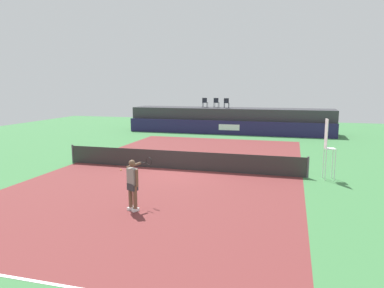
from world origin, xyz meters
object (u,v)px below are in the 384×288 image
(spectator_chair_far_left, at_px, (205,102))
(spectator_chair_left, at_px, (216,102))
(net_post_near, at_px, (73,154))
(net_post_far, at_px, (308,167))
(tennis_player, at_px, (133,183))
(spectator_chair_center, at_px, (226,103))
(tennis_ball, at_px, (121,170))
(umpire_chair, at_px, (328,145))

(spectator_chair_far_left, relative_size, spectator_chair_left, 1.00)
(net_post_near, bearing_deg, net_post_far, 0.00)
(net_post_near, relative_size, tennis_player, 0.56)
(spectator_chair_center, distance_m, tennis_ball, 16.42)
(spectator_chair_far_left, height_order, tennis_player, spectator_chair_far_left)
(spectator_chair_center, xyz_separation_m, umpire_chair, (7.33, -15.02, -1.11))
(umpire_chair, bearing_deg, tennis_player, -137.31)
(spectator_chair_far_left, relative_size, net_post_far, 0.89)
(net_post_near, distance_m, tennis_player, 8.99)
(umpire_chair, bearing_deg, spectator_chair_far_left, 121.50)
(tennis_player, relative_size, tennis_ball, 26.03)
(net_post_near, xyz_separation_m, tennis_ball, (3.41, -1.02, -0.46))
(tennis_player, bearing_deg, umpire_chair, 42.69)
(spectator_chair_far_left, distance_m, tennis_player, 21.75)
(spectator_chair_far_left, height_order, tennis_ball, spectator_chair_far_left)
(spectator_chair_far_left, relative_size, tennis_ball, 13.06)
(tennis_player, bearing_deg, net_post_far, 46.42)
(spectator_chair_left, height_order, umpire_chair, spectator_chair_left)
(net_post_far, bearing_deg, spectator_chair_left, 116.07)
(spectator_chair_left, bearing_deg, spectator_chair_far_left, -173.56)
(net_post_near, bearing_deg, tennis_ball, -16.58)
(tennis_player, bearing_deg, spectator_chair_left, 94.37)
(spectator_chair_left, distance_m, net_post_far, 17.32)
(umpire_chair, height_order, tennis_player, umpire_chair)
(spectator_chair_far_left, distance_m, net_post_near, 15.93)
(spectator_chair_far_left, distance_m, spectator_chair_left, 1.05)
(umpire_chair, distance_m, tennis_ball, 9.96)
(net_post_near, distance_m, tennis_ball, 3.59)
(net_post_near, bearing_deg, spectator_chair_far_left, 76.06)
(spectator_chair_left, relative_size, net_post_far, 0.89)
(spectator_chair_far_left, xyz_separation_m, net_post_far, (8.60, -15.32, -2.19))
(spectator_chair_center, xyz_separation_m, tennis_ball, (-2.45, -16.02, -2.66))
(spectator_chair_center, height_order, net_post_far, spectator_chair_center)
(spectator_chair_left, xyz_separation_m, spectator_chair_center, (1.02, -0.43, 0.00))
(spectator_chair_left, relative_size, tennis_ball, 13.06)
(tennis_player, bearing_deg, net_post_near, 136.38)
(tennis_player, bearing_deg, spectator_chair_center, 91.72)
(spectator_chair_far_left, distance_m, umpire_chair, 18.02)
(tennis_ball, bearing_deg, net_post_near, 163.42)
(spectator_chair_far_left, height_order, spectator_chair_center, same)
(tennis_ball, bearing_deg, spectator_chair_center, 81.30)
(spectator_chair_center, bearing_deg, tennis_player, -88.28)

